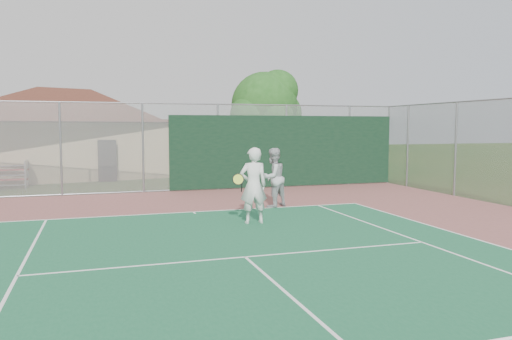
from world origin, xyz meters
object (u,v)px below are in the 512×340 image
at_px(tree, 266,108).
at_px(player_grey_back, 273,178).
at_px(clubhouse, 68,124).
at_px(player_white_front, 253,186).

relative_size(tree, player_grey_back, 2.82).
height_order(clubhouse, player_white_front, clubhouse).
relative_size(clubhouse, player_grey_back, 7.25).
bearing_deg(player_grey_back, clubhouse, -88.95).
bearing_deg(clubhouse, player_white_front, -81.93).
height_order(player_white_front, player_grey_back, player_white_front).
bearing_deg(player_white_front, player_grey_back, -118.21).
distance_m(tree, player_grey_back, 8.96).
distance_m(clubhouse, tree, 10.63).
bearing_deg(player_white_front, tree, -108.31).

